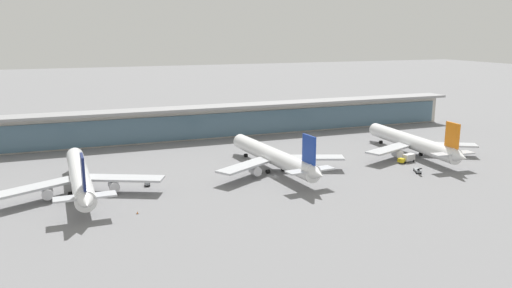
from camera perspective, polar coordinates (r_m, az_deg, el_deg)
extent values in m
plane|color=slate|center=(174.60, 2.02, -3.70)|extent=(1200.00, 1200.00, 0.00)
cylinder|color=white|center=(165.63, -19.34, -3.34)|extent=(6.81, 55.09, 5.80)
cone|color=white|center=(194.55, -19.84, -1.08)|extent=(5.78, 5.32, 5.68)
cone|color=white|center=(137.18, -18.65, -6.28)|extent=(5.34, 6.47, 5.22)
cube|color=black|center=(191.09, -19.81, -1.00)|extent=(4.39, 2.48, 0.70)
cube|color=#B7BABF|center=(161.06, -23.65, -4.51)|extent=(25.17, 17.07, 0.70)
cube|color=#B7BABF|center=(161.99, -14.79, -3.76)|extent=(25.36, 16.35, 0.70)
cylinder|color=silver|center=(160.97, -22.53, -5.17)|extent=(3.28, 4.26, 3.20)
cylinder|color=silver|center=(161.67, -15.78, -4.59)|extent=(3.28, 4.26, 3.20)
cube|color=#141E51|center=(140.07, -18.98, -3.00)|extent=(0.83, 7.01, 9.00)
cube|color=#B7BABF|center=(140.93, -18.77, -5.67)|extent=(16.08, 4.69, 0.50)
cylinder|color=black|center=(163.99, -20.27, -5.32)|extent=(1.23, 1.42, 1.40)
cylinder|color=black|center=(164.23, -18.04, -5.13)|extent=(1.23, 1.42, 1.40)
cylinder|color=black|center=(188.11, -19.61, -3.02)|extent=(1.23, 1.42, 1.40)
cylinder|color=white|center=(180.97, 1.81, -1.31)|extent=(10.86, 55.29, 5.80)
cone|color=white|center=(207.04, -2.09, 0.46)|extent=(6.14, 5.72, 5.68)
cone|color=white|center=(156.32, 6.94, -3.41)|extent=(5.79, 6.83, 5.22)
cube|color=black|center=(203.88, -1.71, 0.56)|extent=(4.55, 2.79, 0.70)
cube|color=#B7BABF|center=(171.40, -1.08, -2.44)|extent=(24.68, 18.46, 0.70)
cube|color=#B7BABF|center=(183.14, 6.01, -1.53)|extent=(25.65, 14.82, 0.70)
cylinder|color=silver|center=(172.68, -0.09, -3.02)|extent=(3.57, 4.48, 3.20)
cylinder|color=silver|center=(181.61, 5.29, -2.29)|extent=(3.57, 4.48, 3.20)
cube|color=#193899|center=(158.70, 6.01, -0.60)|extent=(1.34, 7.03, 9.00)
cube|color=#B7BABF|center=(159.49, 6.15, -2.96)|extent=(16.34, 5.86, 0.50)
cylinder|color=black|center=(178.18, 1.35, -3.12)|extent=(1.32, 1.50, 1.40)
cylinder|color=black|center=(181.14, 3.14, -2.88)|extent=(1.32, 1.50, 1.40)
cylinder|color=black|center=(201.20, -1.16, -1.30)|extent=(1.32, 1.50, 1.40)
cylinder|color=white|center=(213.42, 17.07, 0.27)|extent=(9.03, 55.24, 5.80)
cone|color=white|center=(237.96, 13.01, 1.73)|extent=(5.98, 5.55, 5.68)
cone|color=white|center=(190.48, 22.10, -1.36)|extent=(5.59, 6.68, 5.22)
cube|color=black|center=(234.98, 13.44, 1.82)|extent=(4.48, 2.65, 0.70)
cube|color=#B7BABF|center=(202.69, 14.95, -0.52)|extent=(25.54, 15.52, 0.70)
cube|color=#B7BABF|center=(217.04, 20.52, -0.05)|extent=(24.92, 17.84, 0.70)
cylinder|color=silver|center=(204.27, 15.72, -1.04)|extent=(3.44, 4.38, 3.20)
cylinder|color=silver|center=(215.18, 19.95, -0.66)|extent=(3.44, 4.38, 3.20)
cube|color=orange|center=(192.86, 21.32, 0.94)|extent=(1.11, 7.03, 9.00)
cube|color=#B7BABF|center=(193.43, 21.35, -1.01)|extent=(16.23, 5.34, 0.50)
cylinder|color=black|center=(210.26, 16.73, -1.23)|extent=(1.28, 1.47, 1.40)
cylinder|color=black|center=(213.90, 18.15, -1.09)|extent=(1.28, 1.47, 1.40)
cylinder|color=black|center=(232.35, 13.93, 0.21)|extent=(1.28, 1.47, 1.40)
cube|color=gray|center=(167.85, -12.20, -4.33)|extent=(1.87, 2.98, 0.90)
cube|color=black|center=(167.34, -12.21, -4.10)|extent=(0.79, 0.79, 0.70)
cylinder|color=black|center=(168.92, -12.44, -4.39)|extent=(0.40, 0.93, 0.90)
cylinder|color=black|center=(168.93, -11.96, -4.37)|extent=(0.40, 0.93, 0.90)
cylinder|color=black|center=(167.04, -12.43, -4.59)|extent=(0.40, 0.93, 0.90)
cylinder|color=black|center=(167.05, -11.94, -4.56)|extent=(0.40, 0.93, 0.90)
cube|color=gray|center=(188.57, 17.80, -2.84)|extent=(3.65, 5.11, 0.60)
cube|color=black|center=(186.02, 18.00, -2.71)|extent=(2.48, 3.97, 1.72)
cylinder|color=black|center=(187.28, 18.16, -3.06)|extent=(0.63, 0.93, 0.90)
cylinder|color=black|center=(186.87, 17.67, -3.06)|extent=(0.63, 0.93, 0.90)
cylinder|color=black|center=(190.42, 17.92, -2.79)|extent=(0.63, 0.93, 0.90)
cylinder|color=black|center=(190.02, 17.43, -2.79)|extent=(0.63, 0.93, 0.90)
cube|color=yellow|center=(199.21, 16.11, -1.79)|extent=(2.21, 2.60, 1.50)
cube|color=black|center=(198.55, 15.96, -1.74)|extent=(0.51, 2.05, 0.70)
cube|color=silver|center=(202.07, 16.90, -1.45)|extent=(4.96, 3.14, 2.50)
cylinder|color=black|center=(199.30, 16.48, -2.03)|extent=(0.94, 0.45, 0.90)
cylinder|color=black|center=(200.65, 16.03, -1.90)|extent=(0.94, 0.45, 0.90)
cylinder|color=black|center=(202.85, 17.38, -1.84)|extent=(0.94, 0.45, 0.90)
cylinder|color=black|center=(204.17, 16.93, -1.71)|extent=(0.94, 0.45, 0.90)
cube|color=beige|center=(239.50, -4.77, 2.44)|extent=(253.09, 8.00, 14.00)
cube|color=slate|center=(235.56, -4.48, 2.10)|extent=(248.03, 0.50, 11.20)
cube|color=gray|center=(236.39, -4.67, 4.18)|extent=(258.15, 12.80, 1.20)
cone|color=orange|center=(143.29, -13.28, -7.57)|extent=(0.44, 0.44, 0.70)
cube|color=black|center=(143.40, -13.27, -7.69)|extent=(0.62, 0.62, 0.04)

